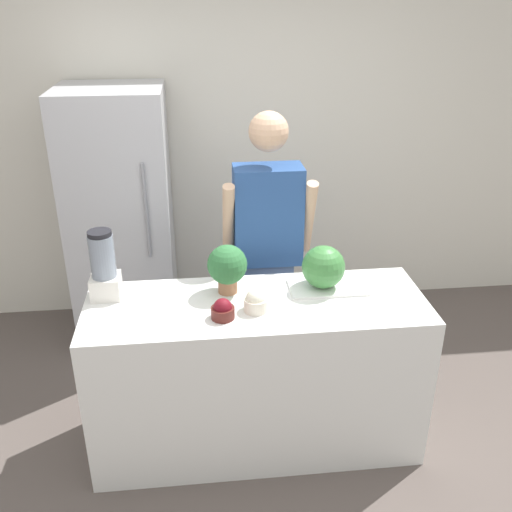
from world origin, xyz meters
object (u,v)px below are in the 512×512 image
at_px(refrigerator, 122,219).
at_px(blender, 104,267).
at_px(bowl_cream, 256,302).
at_px(person, 268,250).
at_px(potted_plant, 227,266).
at_px(bowl_cherries, 223,310).
at_px(watermelon, 323,267).

bearing_deg(refrigerator, blender, -88.04).
bearing_deg(refrigerator, bowl_cream, -59.18).
height_order(person, potted_plant, person).
bearing_deg(potted_plant, person, 60.42).
xyz_separation_m(person, potted_plant, (-0.28, -0.49, 0.14)).
relative_size(refrigerator, bowl_cream, 14.63).
distance_m(blender, potted_plant, 0.63).
relative_size(bowl_cherries, blender, 0.31).
bearing_deg(watermelon, refrigerator, 135.82).
bearing_deg(potted_plant, watermelon, -1.88).
xyz_separation_m(bowl_cream, blender, (-0.76, 0.23, 0.12)).
bearing_deg(potted_plant, refrigerator, 120.71).
height_order(bowl_cherries, blender, blender).
bearing_deg(bowl_cherries, blender, 154.57).
bearing_deg(bowl_cream, person, 77.88).
distance_m(refrigerator, potted_plant, 1.32).
height_order(person, bowl_cream, person).
relative_size(bowl_cream, blender, 0.33).
bearing_deg(blender, bowl_cherries, -25.43).
bearing_deg(bowl_cherries, person, 66.99).
bearing_deg(bowl_cherries, refrigerator, 114.36).
bearing_deg(bowl_cream, bowl_cherries, -162.49).
xyz_separation_m(watermelon, bowl_cream, (-0.38, -0.19, -0.08)).
xyz_separation_m(person, blender, (-0.91, -0.46, 0.16)).
relative_size(refrigerator, blender, 4.85).
bearing_deg(person, watermelon, -65.22).
height_order(bowl_cherries, potted_plant, potted_plant).
bearing_deg(bowl_cherries, watermelon, 23.95).
relative_size(refrigerator, bowl_cherries, 15.49).
distance_m(watermelon, potted_plant, 0.51).
bearing_deg(watermelon, bowl_cream, -153.38).
xyz_separation_m(person, bowl_cream, (-0.15, -0.69, 0.04)).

